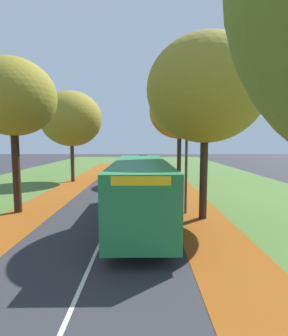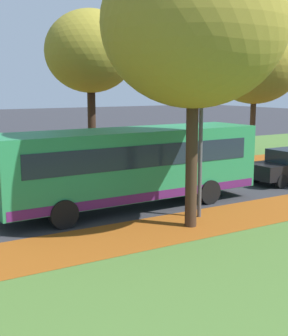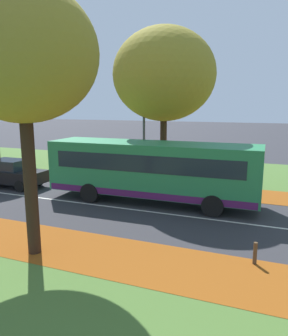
% 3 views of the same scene
% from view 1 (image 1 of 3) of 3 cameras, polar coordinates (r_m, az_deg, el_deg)
% --- Properties ---
extents(grass_verge_left, '(12.00, 90.00, 0.01)m').
position_cam_1_polar(grass_verge_left, '(24.71, -26.04, -3.95)').
color(grass_verge_left, '#476B2D').
rests_on(grass_verge_left, ground).
extents(leaf_litter_left, '(2.80, 60.00, 0.00)m').
position_cam_1_polar(leaf_litter_left, '(17.48, -21.14, -7.58)').
color(leaf_litter_left, '#8C4714').
rests_on(leaf_litter_left, grass_verge_left).
extents(grass_verge_right, '(12.00, 90.00, 0.01)m').
position_cam_1_polar(grass_verge_right, '(23.40, 18.95, -4.20)').
color(grass_verge_right, '#476B2D').
rests_on(grass_verge_right, ground).
extents(leaf_litter_right, '(2.80, 60.00, 0.00)m').
position_cam_1_polar(leaf_litter_right, '(16.55, 10.37, -8.03)').
color(leaf_litter_right, '#8C4714').
rests_on(leaf_litter_right, grass_verge_right).
extents(road_centre_line, '(0.12, 80.00, 0.01)m').
position_cam_1_polar(road_centre_line, '(22.24, -4.20, -4.41)').
color(road_centre_line, silver).
rests_on(road_centre_line, ground).
extents(tree_left_near, '(4.58, 4.58, 8.36)m').
position_cam_1_polar(tree_left_near, '(16.10, -26.41, 13.52)').
color(tree_left_near, black).
rests_on(tree_left_near, ground).
extents(tree_left_mid, '(5.86, 5.86, 8.75)m').
position_cam_1_polar(tree_left_mid, '(26.58, -15.30, 10.26)').
color(tree_left_mid, '#422D1E').
rests_on(tree_left_mid, ground).
extents(tree_right_near, '(5.79, 5.79, 9.08)m').
position_cam_1_polar(tree_right_near, '(13.73, 13.51, 16.22)').
color(tree_right_near, '#382619').
rests_on(tree_right_near, ground).
extents(tree_right_mid, '(6.07, 6.07, 9.67)m').
position_cam_1_polar(tree_right_mid, '(26.93, 8.04, 12.11)').
color(tree_right_mid, black).
rests_on(tree_right_mid, ground).
extents(streetlamp_right, '(1.89, 0.28, 6.00)m').
position_cam_1_polar(streetlamp_right, '(14.22, 8.17, 4.93)').
color(streetlamp_right, '#47474C').
rests_on(streetlamp_right, ground).
extents(bus, '(2.79, 10.44, 2.98)m').
position_cam_1_polar(bus, '(12.88, -0.51, -4.20)').
color(bus, '#237A47').
rests_on(bus, ground).
extents(car_black_lead, '(1.79, 4.21, 1.62)m').
position_cam_1_polar(car_black_lead, '(21.77, -0.68, -2.45)').
color(car_black_lead, black).
rests_on(car_black_lead, ground).
extents(car_silver_following, '(1.91, 4.26, 1.62)m').
position_cam_1_polar(car_silver_following, '(26.80, -0.45, -0.90)').
color(car_silver_following, '#B7BABF').
rests_on(car_silver_following, ground).
extents(car_white_third_in_line, '(1.89, 4.25, 1.62)m').
position_cam_1_polar(car_white_third_in_line, '(33.13, -0.20, 0.39)').
color(car_white_third_in_line, silver).
rests_on(car_white_third_in_line, ground).
extents(car_green_fourth_in_line, '(1.92, 4.27, 1.62)m').
position_cam_1_polar(car_green_fourth_in_line, '(39.36, -0.10, 1.25)').
color(car_green_fourth_in_line, '#1E6038').
rests_on(car_green_fourth_in_line, ground).
extents(car_red_trailing, '(1.86, 4.24, 1.62)m').
position_cam_1_polar(car_red_trailing, '(46.63, 0.13, 1.96)').
color(car_red_trailing, '#B21919').
rests_on(car_red_trailing, ground).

